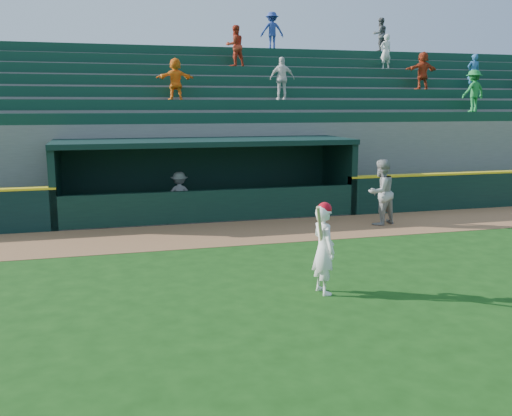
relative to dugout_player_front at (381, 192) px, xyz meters
name	(u,v)px	position (x,y,z in m)	size (l,w,h in m)	color
ground	(277,287)	(-4.75, -4.88, -0.98)	(120.00, 120.00, 0.00)	#154010
warning_track	(225,233)	(-4.75, 0.02, -0.97)	(40.00, 3.00, 0.01)	#8D5D38
dugout_player_front	(381,192)	(0.00, 0.00, 0.00)	(0.95, 0.74, 1.96)	#9E9E99
dugout_player_inside	(180,195)	(-5.63, 2.75, -0.25)	(0.94, 0.54, 1.45)	gray
dugout	(204,173)	(-4.75, 3.12, 0.38)	(9.40, 2.80, 2.46)	slate
stands	(185,134)	(-4.71, 7.69, 1.42)	(34.50, 6.32, 7.60)	slate
batter_at_plate	(324,248)	(-4.02, -5.47, -0.09)	(0.57, 0.78, 1.78)	white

